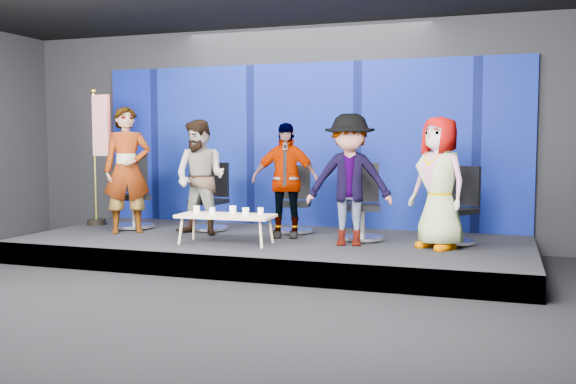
% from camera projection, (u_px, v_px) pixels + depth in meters
% --- Properties ---
extents(ground, '(10.00, 10.00, 0.00)m').
position_uv_depth(ground, '(190.00, 301.00, 6.68)').
color(ground, black).
rests_on(ground, ground).
extents(room_walls, '(10.02, 8.02, 3.51)m').
position_uv_depth(room_walls, '(187.00, 65.00, 6.48)').
color(room_walls, black).
rests_on(room_walls, ground).
extents(riser, '(7.00, 3.00, 0.30)m').
position_uv_depth(riser, '(272.00, 249.00, 9.03)').
color(riser, black).
rests_on(riser, ground).
extents(backdrop, '(7.00, 0.08, 2.60)m').
position_uv_depth(backdrop, '(303.00, 145.00, 10.28)').
color(backdrop, navy).
rests_on(backdrop, riser).
extents(chair_a, '(0.90, 0.90, 1.16)m').
position_uv_depth(chair_a, '(133.00, 204.00, 10.04)').
color(chair_a, silver).
rests_on(chair_a, riser).
extents(panelist_a, '(0.82, 0.75, 1.87)m').
position_uv_depth(panelist_a, '(127.00, 170.00, 9.49)').
color(panelist_a, black).
rests_on(panelist_a, riser).
extents(chair_b, '(0.64, 0.64, 1.03)m').
position_uv_depth(chair_b, '(211.00, 208.00, 9.81)').
color(chair_b, silver).
rests_on(chair_b, riser).
extents(panelist_b, '(0.88, 0.72, 1.67)m').
position_uv_depth(panelist_b, '(200.00, 178.00, 9.28)').
color(panelist_b, black).
rests_on(panelist_b, riser).
extents(chair_c, '(0.66, 0.66, 1.00)m').
position_uv_depth(chair_c, '(295.00, 210.00, 9.56)').
color(chair_c, silver).
rests_on(chair_c, riser).
extents(panelist_c, '(1.01, 0.57, 1.62)m').
position_uv_depth(panelist_c, '(285.00, 180.00, 9.05)').
color(panelist_c, black).
rests_on(panelist_c, riser).
extents(chair_d, '(0.70, 0.70, 1.06)m').
position_uv_depth(chair_d, '(363.00, 215.00, 8.83)').
color(chair_d, silver).
rests_on(chair_d, riser).
extents(panelist_d, '(1.21, 0.84, 1.72)m').
position_uv_depth(panelist_d, '(349.00, 180.00, 8.35)').
color(panelist_d, black).
rests_on(panelist_d, riser).
extents(chair_e, '(0.81, 0.81, 1.03)m').
position_uv_depth(chair_e, '(457.00, 218.00, 8.51)').
color(chair_e, silver).
rests_on(chair_e, riser).
extents(panelist_e, '(0.97, 0.91, 1.67)m').
position_uv_depth(panelist_e, '(439.00, 183.00, 8.10)').
color(panelist_e, black).
rests_on(panelist_e, riser).
extents(coffee_table, '(1.30, 0.60, 0.39)m').
position_uv_depth(coffee_table, '(226.00, 217.00, 8.50)').
color(coffee_table, tan).
rests_on(coffee_table, riser).
extents(mug_a, '(0.09, 0.09, 0.10)m').
position_uv_depth(mug_a, '(197.00, 210.00, 8.62)').
color(mug_a, white).
rests_on(mug_a, coffee_table).
extents(mug_b, '(0.08, 0.08, 0.09)m').
position_uv_depth(mug_b, '(212.00, 211.00, 8.50)').
color(mug_b, white).
rests_on(mug_b, coffee_table).
extents(mug_c, '(0.09, 0.09, 0.11)m').
position_uv_depth(mug_c, '(233.00, 210.00, 8.58)').
color(mug_c, white).
rests_on(mug_c, coffee_table).
extents(mug_d, '(0.09, 0.09, 0.10)m').
position_uv_depth(mug_d, '(246.00, 212.00, 8.36)').
color(mug_d, white).
rests_on(mug_d, coffee_table).
extents(mug_e, '(0.08, 0.08, 0.09)m').
position_uv_depth(mug_e, '(261.00, 211.00, 8.48)').
color(mug_e, white).
rests_on(mug_e, coffee_table).
extents(flag_stand, '(0.50, 0.29, 2.21)m').
position_uv_depth(flag_stand, '(99.00, 153.00, 10.27)').
color(flag_stand, black).
rests_on(flag_stand, riser).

